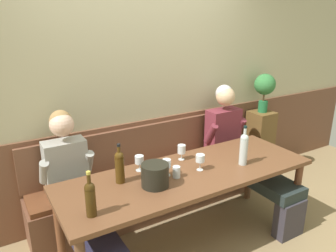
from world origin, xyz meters
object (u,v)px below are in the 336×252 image
Objects in this scene: wine_bottle_clear_water at (90,198)px; wine_glass_mid_left at (200,159)px; person_center_left_seat at (78,196)px; ice_bucket at (155,175)px; wine_bottle_amber_mid at (120,166)px; wall_bench at (154,188)px; wine_glass_mid_right at (182,149)px; dining_table at (188,180)px; potted_plant at (265,86)px; wine_bottle_green_tall at (244,148)px; wine_glass_left_end at (139,160)px; water_tumbler_left at (176,172)px; person_right_seat at (242,150)px; wine_glass_right_end at (167,164)px.

wine_glass_mid_left is at bearing 10.01° from wine_bottle_clear_water.
person_center_left_seat reaches higher than ice_bucket.
ice_bucket is at bearing -42.33° from wine_bottle_amber_mid.
person_center_left_seat is 0.58m from wine_bottle_clear_water.
wall_bench is 7.67× the size of wine_bottle_amber_mid.
ice_bucket reaches higher than wine_glass_mid_right.
dining_table is at bearing -13.02° from wine_bottle_amber_mid.
wine_glass_mid_right is 1.61m from potted_plant.
wine_bottle_clear_water is at bearing -176.81° from wine_bottle_green_tall.
wine_bottle_amber_mid is 2.41× the size of wine_glass_left_end.
wine_bottle_clear_water reaches higher than water_tumbler_left.
potted_plant is at bearing 23.48° from dining_table.
wine_bottle_amber_mid reaches higher than wine_glass_mid_left.
person_right_seat reaches higher than wine_glass_mid_left.
wine_glass_mid_right is (-0.02, 0.27, -0.01)m from wine_glass_mid_left.
wine_bottle_amber_mid is 0.70× the size of potted_plant.
dining_table is 0.47m from wine_glass_left_end.
wine_bottle_amber_mid is at bearing 166.85° from wine_bottle_green_tall.
person_right_seat is 5.88× the size of ice_bucket.
wall_bench is at bearing 90.00° from dining_table.
wine_bottle_amber_mid is at bearing -138.19° from wall_bench.
wine_glass_left_end is at bearing 87.57° from ice_bucket.
wine_glass_mid_left is at bearing -12.49° from wine_bottle_amber_mid.
person_center_left_seat is 3.85× the size of wine_bottle_clear_water.
wine_bottle_clear_water is at bearing -142.39° from wine_glass_left_end.
dining_table is 6.85× the size of wine_bottle_clear_water.
wine_bottle_amber_mid is 0.68m from wine_glass_mid_right.
wine_glass_left_end is 0.35m from water_tumbler_left.
wine_glass_mid_right reaches higher than water_tumbler_left.
ice_bucket is 0.30m from wine_bottle_amber_mid.
wine_bottle_amber_mid reaches higher than water_tumbler_left.
wall_bench is 1.41m from wine_bottle_clear_water.
person_center_left_seat is 0.59m from wine_glass_left_end.
wine_bottle_green_tall reaches higher than wine_bottle_clear_water.
person_right_seat is 8.95× the size of wine_glass_mid_right.
wine_glass_mid_left is (0.11, -0.67, 0.58)m from wall_bench.
person_center_left_seat is 2.66× the size of potted_plant.
wine_bottle_clear_water is 1.06m from wine_glass_mid_left.
wine_glass_mid_left reaches higher than water_tumbler_left.
water_tumbler_left is at bearing -177.58° from wine_glass_mid_left.
ice_bucket is at bearing -163.66° from person_right_seat.
ice_bucket reaches higher than wine_glass_right_end.
wine_glass_right_end is at bearing -20.59° from person_center_left_seat.
wine_bottle_clear_water is 3.36× the size of water_tumbler_left.
wine_bottle_clear_water reaches higher than wall_bench.
wine_bottle_green_tall is 0.77× the size of potted_plant.
wine_glass_left_end is (0.58, 0.45, -0.04)m from wine_bottle_clear_water.
wine_bottle_amber_mid is 2.30× the size of wine_glass_right_end.
water_tumbler_left is at bearing -168.75° from dining_table.
person_right_seat is 0.86m from wine_glass_mid_right.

